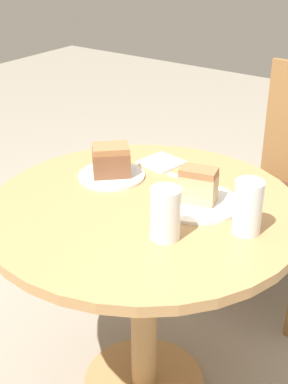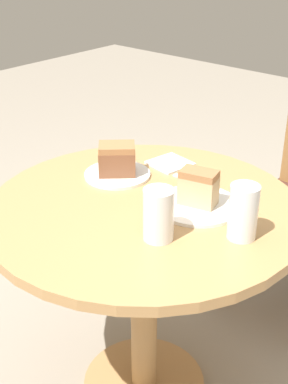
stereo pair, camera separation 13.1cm
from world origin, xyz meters
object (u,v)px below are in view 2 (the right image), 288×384
at_px(plate_far, 117,174).
at_px(glass_water, 158,217).
at_px(cake_slice_near, 198,187).
at_px(cake_slice_far, 117,159).
at_px(plate_near, 198,205).
at_px(glass_lemonade, 243,215).

xyz_separation_m(plate_far, glass_water, (0.34, -0.20, 0.06)).
xyz_separation_m(cake_slice_near, cake_slice_far, (-0.31, -0.00, -0.00)).
distance_m(plate_near, glass_water, 0.21).
bearing_deg(glass_lemonade, cake_slice_near, 162.16).
height_order(plate_near, plate_far, same).
bearing_deg(plate_near, glass_lemonade, -17.84).
relative_size(plate_far, glass_lemonade, 1.44).
height_order(plate_near, cake_slice_far, cake_slice_far).
bearing_deg(glass_lemonade, plate_far, 173.59).
relative_size(cake_slice_far, glass_water, 1.01).
xyz_separation_m(cake_slice_near, glass_lemonade, (0.18, -0.06, 0.00)).
xyz_separation_m(plate_near, plate_far, (-0.31, -0.00, 0.00)).
relative_size(plate_far, cake_slice_far, 1.50).
bearing_deg(cake_slice_near, plate_far, -179.51).
xyz_separation_m(plate_far, glass_lemonade, (0.49, -0.06, 0.06)).
bearing_deg(plate_far, glass_water, -30.77).
xyz_separation_m(plate_near, glass_water, (0.02, -0.20, 0.06)).
bearing_deg(cake_slice_near, plate_near, -90.00).
height_order(cake_slice_far, glass_water, glass_water).
relative_size(plate_near, cake_slice_near, 2.12).
distance_m(cake_slice_far, glass_lemonade, 0.50).
relative_size(cake_slice_far, glass_lemonade, 0.96).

